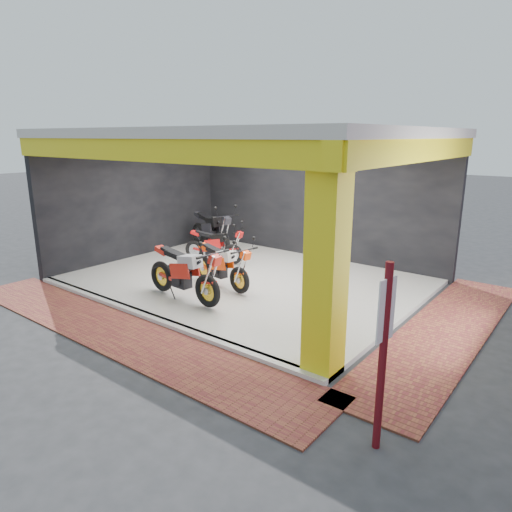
% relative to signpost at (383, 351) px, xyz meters
% --- Properties ---
extents(ground, '(80.00, 80.00, 0.00)m').
position_rel_signpost_xyz_m(ground, '(-5.12, 1.88, -1.24)').
color(ground, '#2D2D30').
rests_on(ground, ground).
extents(showroom_floor, '(8.00, 6.00, 0.10)m').
position_rel_signpost_xyz_m(showroom_floor, '(-5.12, 3.88, -1.19)').
color(showroom_floor, white).
rests_on(showroom_floor, ground).
extents(showroom_ceiling, '(8.40, 6.40, 0.20)m').
position_rel_signpost_xyz_m(showroom_ceiling, '(-5.12, 3.88, 2.36)').
color(showroom_ceiling, beige).
rests_on(showroom_ceiling, corner_column).
extents(back_wall, '(8.20, 0.20, 3.50)m').
position_rel_signpost_xyz_m(back_wall, '(-5.12, 6.98, 0.51)').
color(back_wall, black).
rests_on(back_wall, ground).
extents(left_wall, '(0.20, 6.20, 3.50)m').
position_rel_signpost_xyz_m(left_wall, '(-9.22, 3.88, 0.51)').
color(left_wall, black).
rests_on(left_wall, ground).
extents(corner_column, '(0.50, 0.50, 3.50)m').
position_rel_signpost_xyz_m(corner_column, '(-1.37, 1.13, 0.51)').
color(corner_column, yellow).
rests_on(corner_column, ground).
extents(header_beam_front, '(8.40, 0.30, 0.40)m').
position_rel_signpost_xyz_m(header_beam_front, '(-5.12, 0.88, 2.06)').
color(header_beam_front, yellow).
rests_on(header_beam_front, corner_column).
extents(header_beam_right, '(0.30, 6.40, 0.40)m').
position_rel_signpost_xyz_m(header_beam_right, '(-1.12, 3.88, 2.06)').
color(header_beam_right, yellow).
rests_on(header_beam_right, corner_column).
extents(floor_kerb, '(8.00, 0.20, 0.10)m').
position_rel_signpost_xyz_m(floor_kerb, '(-5.12, 0.86, -1.19)').
color(floor_kerb, white).
rests_on(floor_kerb, ground).
extents(paver_front, '(9.00, 1.40, 0.03)m').
position_rel_signpost_xyz_m(paver_front, '(-5.12, 0.08, -1.23)').
color(paver_front, brown).
rests_on(paver_front, ground).
extents(paver_right, '(1.40, 7.00, 0.03)m').
position_rel_signpost_xyz_m(paver_right, '(-0.32, 3.88, -1.23)').
color(paver_right, brown).
rests_on(paver_right, ground).
extents(signpost, '(0.09, 0.32, 2.27)m').
position_rel_signpost_xyz_m(signpost, '(0.00, 0.00, 0.00)').
color(signpost, '#5A0D13').
rests_on(signpost, ground).
extents(moto_hero, '(2.15, 1.07, 1.26)m').
position_rel_signpost_xyz_m(moto_hero, '(-4.52, 2.91, -0.51)').
color(moto_hero, '#FF470A').
rests_on(moto_hero, showroom_floor).
extents(moto_row_a, '(2.39, 1.00, 1.43)m').
position_rel_signpost_xyz_m(moto_row_a, '(-4.49, 1.85, -0.43)').
color(moto_row_a, red).
rests_on(moto_row_a, showroom_floor).
extents(moto_row_b, '(2.00, 1.17, 1.15)m').
position_rel_signpost_xyz_m(moto_row_b, '(-6.21, 4.65, -0.57)').
color(moto_row_b, red).
rests_on(moto_row_b, showroom_floor).
extents(moto_row_d, '(2.54, 1.58, 1.46)m').
position_rel_signpost_xyz_m(moto_row_d, '(-7.10, 5.22, -0.41)').
color(moto_row_d, black).
rests_on(moto_row_d, showroom_floor).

